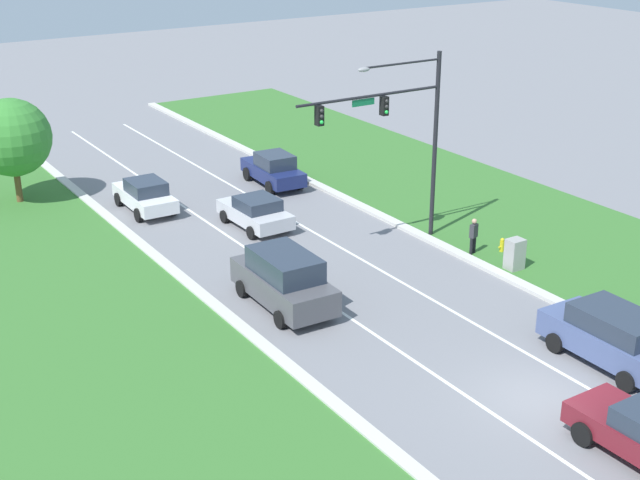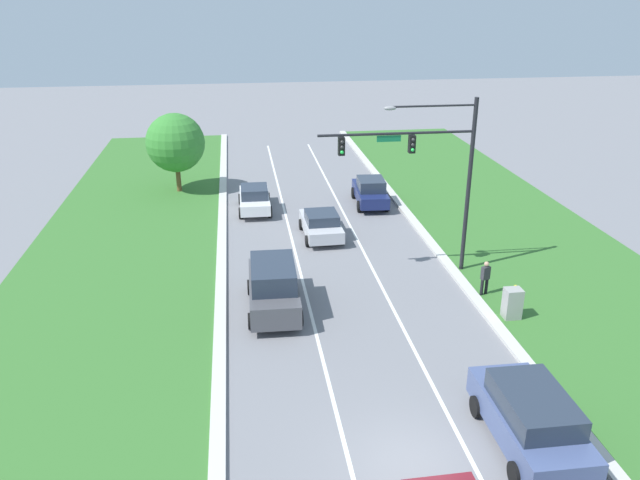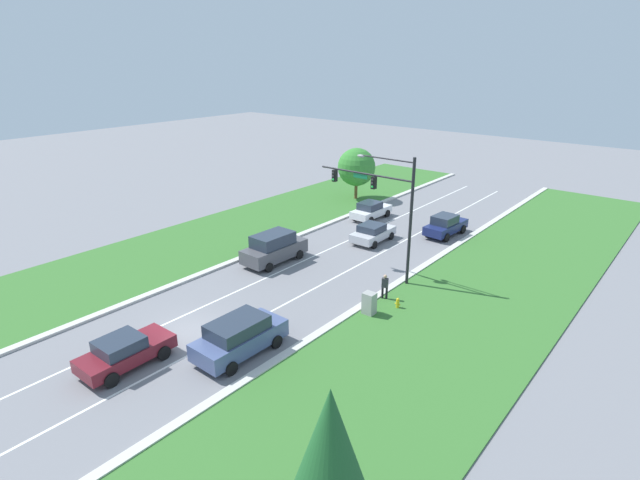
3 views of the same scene
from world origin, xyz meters
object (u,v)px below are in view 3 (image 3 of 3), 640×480
at_px(traffic_signal_mast, 385,198).
at_px(burgundy_sedan, 125,351).
at_px(graphite_suv, 274,248).
at_px(oak_near_left_tree, 357,167).
at_px(navy_sedan, 445,225).
at_px(utility_cabinet, 369,304).
at_px(silver_sedan, 373,233).
at_px(white_sedan, 371,210).
at_px(fire_hydrant, 398,303).
at_px(conifer_near_right_tree, 330,464).
at_px(pedestrian, 385,286).
at_px(slate_blue_suv, 239,336).

relative_size(traffic_signal_mast, burgundy_sedan, 1.86).
height_order(graphite_suv, oak_near_left_tree, oak_near_left_tree).
relative_size(navy_sedan, utility_cabinet, 3.30).
xyz_separation_m(silver_sedan, navy_sedan, (3.89, 5.11, 0.13)).
relative_size(white_sedan, burgundy_sedan, 0.98).
bearing_deg(fire_hydrant, conifer_near_right_tree, -65.59).
bearing_deg(pedestrian, burgundy_sedan, 48.28).
xyz_separation_m(burgundy_sedan, utility_cabinet, (6.28, 11.76, -0.12)).
relative_size(utility_cabinet, conifer_near_right_tree, 0.21).
distance_m(burgundy_sedan, utility_cabinet, 13.34).
relative_size(burgundy_sedan, oak_near_left_tree, 0.85).
bearing_deg(oak_near_left_tree, traffic_signal_mast, -49.49).
bearing_deg(burgundy_sedan, conifer_near_right_tree, -9.26).
bearing_deg(slate_blue_suv, graphite_suv, 126.36).
relative_size(silver_sedan, burgundy_sedan, 0.93).
height_order(traffic_signal_mast, pedestrian, traffic_signal_mast).
distance_m(silver_sedan, fire_hydrant, 11.48).
xyz_separation_m(silver_sedan, conifer_near_right_tree, (14.61, -24.22, 3.60)).
relative_size(white_sedan, graphite_suv, 0.87).
relative_size(traffic_signal_mast, graphite_suv, 1.66).
relative_size(silver_sedan, oak_near_left_tree, 0.79).
relative_size(burgundy_sedan, fire_hydrant, 6.49).
distance_m(utility_cabinet, pedestrian, 2.24).
height_order(white_sedan, oak_near_left_tree, oak_near_left_tree).
bearing_deg(conifer_near_right_tree, pedestrian, 117.34).
bearing_deg(pedestrian, slate_blue_suv, 57.18).
xyz_separation_m(silver_sedan, graphite_suv, (-3.21, -8.12, 0.35)).
height_order(silver_sedan, oak_near_left_tree, oak_near_left_tree).
bearing_deg(conifer_near_right_tree, fire_hydrant, 114.41).
bearing_deg(slate_blue_suv, burgundy_sedan, -129.00).
distance_m(navy_sedan, utility_cabinet, 15.69).
relative_size(traffic_signal_mast, oak_near_left_tree, 1.57).
bearing_deg(pedestrian, conifer_near_right_tree, 98.71).
relative_size(slate_blue_suv, burgundy_sedan, 1.09).
xyz_separation_m(silver_sedan, fire_hydrant, (7.54, -8.65, -0.42)).
relative_size(fire_hydrant, oak_near_left_tree, 0.13).
relative_size(traffic_signal_mast, utility_cabinet, 6.06).
height_order(white_sedan, burgundy_sedan, white_sedan).
height_order(utility_cabinet, pedestrian, pedestrian).
distance_m(graphite_suv, oak_near_left_tree, 18.58).
relative_size(utility_cabinet, pedestrian, 0.83).
relative_size(traffic_signal_mast, white_sedan, 1.91).
bearing_deg(navy_sedan, slate_blue_suv, -86.70).
distance_m(white_sedan, conifer_near_right_tree, 34.52).
distance_m(navy_sedan, oak_near_left_tree, 13.36).
xyz_separation_m(utility_cabinet, pedestrian, (-0.33, 2.20, 0.24)).
relative_size(traffic_signal_mast, conifer_near_right_tree, 1.26).
bearing_deg(graphite_suv, fire_hydrant, -1.51).
bearing_deg(pedestrian, white_sedan, -71.83).
bearing_deg(slate_blue_suv, utility_cabinet, 70.08).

